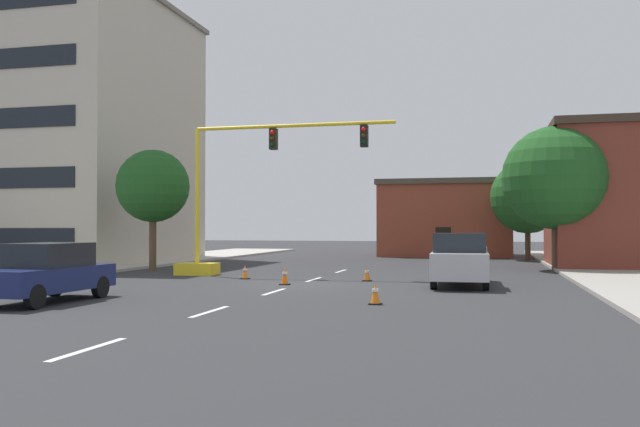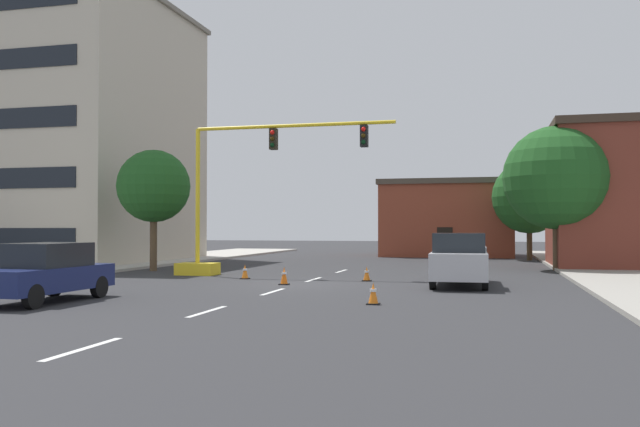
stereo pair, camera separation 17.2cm
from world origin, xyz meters
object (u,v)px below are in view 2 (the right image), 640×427
at_px(traffic_signal_gantry, 225,225).
at_px(traffic_cone_roadside_c, 367,274).
at_px(traffic_cone_roadside_b, 284,276).
at_px(traffic_cone_roadside_d, 373,294).
at_px(pickup_truck_silver, 459,260).
at_px(tree_right_far, 529,197).
at_px(sedan_navy_near_left, 45,272).
at_px(tree_left_near, 154,186).
at_px(tree_right_mid, 556,178).
at_px(traffic_cone_roadside_a, 245,272).

xyz_separation_m(traffic_signal_gantry, traffic_cone_roadside_c, (6.86, -1.58, -2.01)).
distance_m(traffic_cone_roadside_b, traffic_cone_roadside_d, 7.14).
bearing_deg(pickup_truck_silver, traffic_cone_roadside_d, -107.34).
height_order(tree_right_far, sedan_navy_near_left, tree_right_far).
xyz_separation_m(tree_left_near, sedan_navy_near_left, (3.70, -13.47, -3.38)).
height_order(tree_right_mid, traffic_cone_roadside_a, tree_right_mid).
distance_m(traffic_cone_roadside_a, traffic_cone_roadside_c, 5.23).
bearing_deg(tree_left_near, tree_right_mid, 14.80).
height_order(sedan_navy_near_left, traffic_cone_roadside_d, sedan_navy_near_left).
height_order(traffic_signal_gantry, traffic_cone_roadside_d, traffic_signal_gantry).
distance_m(pickup_truck_silver, traffic_cone_roadside_a, 9.08).
bearing_deg(tree_right_mid, tree_right_far, 93.67).
height_order(tree_left_near, pickup_truck_silver, tree_left_near).
xyz_separation_m(tree_right_mid, pickup_truck_silver, (-4.43, -10.07, -3.74)).
bearing_deg(pickup_truck_silver, tree_right_mid, 66.28).
bearing_deg(sedan_navy_near_left, traffic_cone_roadside_a, 74.87).
height_order(traffic_cone_roadside_c, traffic_cone_roadside_d, traffic_cone_roadside_d).
height_order(traffic_signal_gantry, pickup_truck_silver, traffic_signal_gantry).
distance_m(tree_right_far, traffic_cone_roadside_c, 21.22).
height_order(tree_right_mid, traffic_cone_roadside_c, tree_right_mid).
xyz_separation_m(traffic_cone_roadside_b, traffic_cone_roadside_c, (2.77, 2.48, -0.04)).
xyz_separation_m(tree_right_mid, traffic_cone_roadside_a, (-13.42, -9.00, -4.41)).
relative_size(tree_right_mid, traffic_cone_roadside_a, 11.81).
relative_size(tree_right_far, sedan_navy_near_left, 1.47).
bearing_deg(traffic_signal_gantry, tree_left_near, 156.64).
bearing_deg(sedan_navy_near_left, traffic_signal_gantry, 85.09).
bearing_deg(pickup_truck_silver, traffic_cone_roadside_c, 161.60).
height_order(tree_left_near, traffic_cone_roadside_c, tree_left_near).
bearing_deg(sedan_navy_near_left, tree_right_mid, 49.35).
xyz_separation_m(traffic_signal_gantry, traffic_cone_roadside_a, (1.64, -1.76, -2.00)).
distance_m(tree_left_near, tree_right_far, 24.79).
bearing_deg(tree_right_mid, tree_left_near, -165.20).
bearing_deg(traffic_cone_roadside_d, traffic_cone_roadside_a, 130.85).
xyz_separation_m(traffic_signal_gantry, tree_right_mid, (15.06, 7.24, 2.41)).
relative_size(pickup_truck_silver, traffic_cone_roadside_c, 9.00).
xyz_separation_m(tree_left_near, tree_right_far, (19.06, 15.85, -0.06)).
xyz_separation_m(tree_left_near, traffic_cone_roadside_a, (6.32, -3.78, -3.96)).
distance_m(tree_right_mid, traffic_cone_roadside_a, 16.75).
bearing_deg(traffic_cone_roadside_a, traffic_signal_gantry, 133.00).
bearing_deg(traffic_cone_roadside_a, traffic_cone_roadside_c, 1.93).
xyz_separation_m(tree_left_near, traffic_cone_roadside_d, (13.18, -11.71, -3.95)).
xyz_separation_m(sedan_navy_near_left, traffic_cone_roadside_a, (2.62, 9.69, -0.58)).
distance_m(pickup_truck_silver, traffic_cone_roadside_b, 6.68).
xyz_separation_m(tree_left_near, pickup_truck_silver, (15.31, -4.86, -3.29)).
bearing_deg(traffic_cone_roadside_c, tree_left_near, 162.67).
relative_size(tree_right_far, traffic_cone_roadside_c, 10.99).
height_order(traffic_signal_gantry, tree_right_far, traffic_signal_gantry).
bearing_deg(traffic_cone_roadside_c, sedan_navy_near_left, -128.50).
height_order(tree_right_mid, sedan_navy_near_left, tree_right_mid).
distance_m(traffic_cone_roadside_a, traffic_cone_roadside_d, 10.48).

